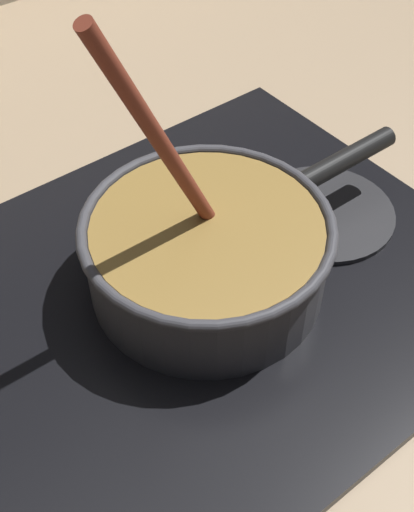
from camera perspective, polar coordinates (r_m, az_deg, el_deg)
The scene contains 5 objects.
ground at distance 0.67m, azimuth 3.30°, elevation -8.16°, with size 2.40×1.60×0.04m, color #9E8466.
hob_plate at distance 0.69m, azimuth -0.00°, elevation -2.64°, with size 0.56×0.48×0.01m, color black.
burner_ring at distance 0.68m, azimuth -0.00°, elevation -2.09°, with size 0.17×0.17×0.01m, color #592D0C.
spare_burner at distance 0.76m, azimuth 9.94°, elevation 3.67°, with size 0.16×0.16×0.01m, color #262628.
cooking_pan at distance 0.65m, azimuth 0.07°, elevation 0.40°, with size 0.38×0.24×0.32m.
Camera 1 is at (-0.27, -0.28, 0.53)m, focal length 46.99 mm.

